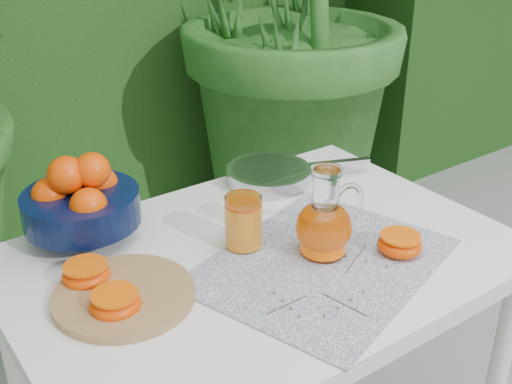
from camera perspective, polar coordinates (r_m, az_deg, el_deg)
white_table at (r=1.35m, az=0.50°, el=-8.39°), size 1.00×0.70×0.75m
placemat at (r=1.28m, az=5.96°, el=-6.26°), size 0.58×0.51×0.00m
cutting_board at (r=1.19m, az=-11.65°, el=-9.00°), size 0.29×0.29×0.02m
fruit_bowl at (r=1.36m, az=-15.35°, el=-0.72°), size 0.26×0.26×0.19m
juice_pitcher at (r=1.27m, az=6.14°, el=-2.87°), size 0.16×0.11×0.19m
juice_tumbler at (r=1.29m, az=-1.13°, el=-2.77°), size 0.10×0.10×0.11m
saute_pan at (r=1.59m, az=1.27°, el=1.58°), size 0.38×0.27×0.04m
orange_halves at (r=1.21m, az=-4.32°, el=-7.15°), size 0.66×0.37×0.04m
thyme_sprigs at (r=1.20m, az=6.72°, el=-8.35°), size 0.30×0.20×0.01m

